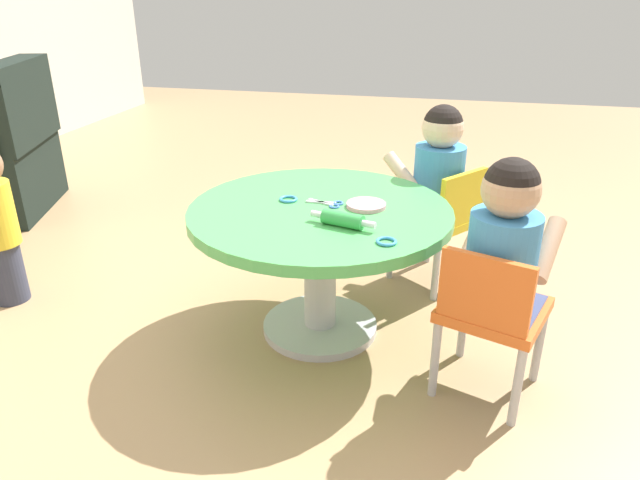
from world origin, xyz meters
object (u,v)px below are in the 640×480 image
object	(u,v)px
craft_scissors	(329,204)
craft_table	(320,237)
seated_child_left	(504,241)
rolling_pin	(343,219)
child_chair_left	(491,312)
child_chair_right	(441,219)
seated_child_right	(438,166)

from	to	relation	value
craft_scissors	craft_table	bearing A→B (deg)	144.11
seated_child_left	rolling_pin	bearing A→B (deg)	83.34
seated_child_left	child_chair_left	bearing A→B (deg)	160.56
child_chair_left	rolling_pin	size ratio (longest dim) A/B	2.35
craft_table	seated_child_left	size ratio (longest dim) A/B	1.84
child_chair_right	rolling_pin	bearing A→B (deg)	154.75
seated_child_right	craft_scissors	world-z (taller)	seated_child_right
seated_child_right	rolling_pin	size ratio (longest dim) A/B	2.24
child_chair_left	craft_scissors	distance (m)	0.67
child_chair_right	seated_child_right	distance (m)	0.23
craft_table	child_chair_left	size ratio (longest dim) A/B	1.75
craft_table	rolling_pin	size ratio (longest dim) A/B	4.12
craft_scissors	rolling_pin	bearing A→B (deg)	-155.60
child_chair_right	seated_child_left	bearing A→B (deg)	-164.60
craft_table	rolling_pin	bearing A→B (deg)	-143.70
child_chair_left	child_chair_right	distance (m)	0.77
child_chair_left	seated_child_left	xyz separation A→B (m)	(0.04, -0.01, 0.23)
seated_child_left	child_chair_right	size ratio (longest dim) A/B	0.95
craft_table	child_chair_right	world-z (taller)	child_chair_right
child_chair_left	craft_scissors	size ratio (longest dim) A/B	3.84
child_chair_left	rolling_pin	world-z (taller)	rolling_pin
child_chair_right	rolling_pin	size ratio (longest dim) A/B	2.35
craft_table	craft_scissors	bearing A→B (deg)	-35.89
seated_child_right	craft_scissors	size ratio (longest dim) A/B	3.65
craft_scissors	seated_child_right	bearing A→B (deg)	-36.63
child_chair_left	child_chair_right	bearing A→B (deg)	13.71
seated_child_left	seated_child_right	distance (m)	0.77
seated_child_right	rolling_pin	xyz separation A→B (m)	(-0.67, 0.28, 0.00)
child_chair_left	seated_child_right	size ratio (longest dim) A/B	1.05
seated_child_left	rolling_pin	world-z (taller)	seated_child_left
child_chair_right	craft_table	bearing A→B (deg)	139.91
seated_child_left	craft_scissors	xyz separation A→B (m)	(0.25, 0.59, -0.02)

